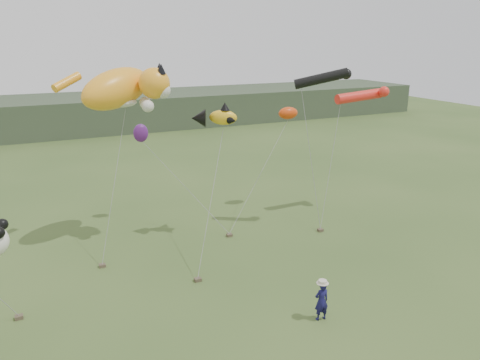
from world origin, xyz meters
The scene contains 8 objects.
ground centered at (0.00, 0.00, 0.00)m, with size 120.00×120.00×0.00m, color #385123.
headland centered at (-3.11, 44.69, 1.92)m, with size 90.00×13.00×4.00m.
festival_attendant centered at (1.31, -1.75, 0.84)m, with size 0.61×0.40×1.68m, color #141245.
sandbag_anchors centered at (-2.04, 5.28, 0.08)m, with size 16.51×4.34×0.16m.
cat_kite centered at (-3.68, 9.45, 8.43)m, with size 5.76×4.04×2.77m.
fish_kite centered at (0.66, 7.90, 6.84)m, with size 2.66×1.75×1.29m.
tube_kites centered at (9.01, 7.38, 8.06)m, with size 6.89×2.47×2.31m.
misc_kites centered at (2.96, 11.12, 5.96)m, with size 10.32×2.22×1.74m.
Camera 1 is at (-8.58, -15.31, 10.95)m, focal length 35.00 mm.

